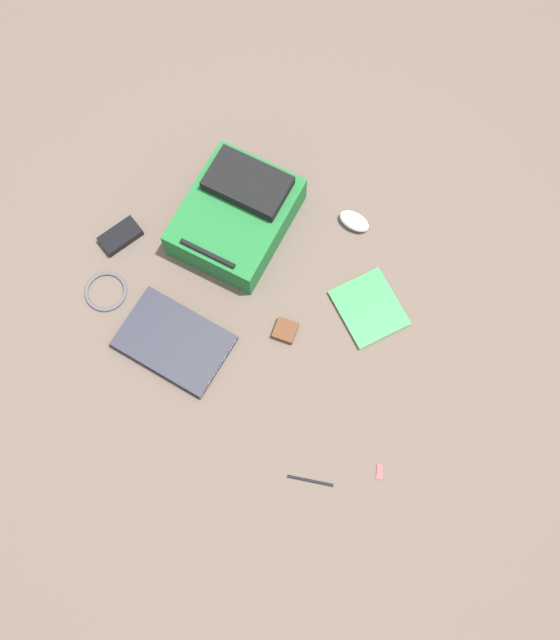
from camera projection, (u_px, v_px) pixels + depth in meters
The scene contains 10 objects.
ground_plane at pixel (269, 324), 2.32m from camera, with size 4.03×4.03×0.00m, color brown.
backpack at pixel (237, 214), 2.36m from camera, with size 0.43×0.48×0.17m.
laptop at pixel (174, 341), 2.28m from camera, with size 0.39×0.31×0.03m.
book_manual at pixel (369, 308), 2.32m from camera, with size 0.27×0.25×0.02m.
computer_mouse at pixel (354, 221), 2.40m from camera, with size 0.06×0.11×0.04m, color silver.
cable_coil at pixel (106, 292), 2.34m from camera, with size 0.14×0.14×0.01m, color #4C4C51.
power_brick at pixel (120, 236), 2.39m from camera, with size 0.07×0.14×0.03m, color black.
pen_black at pixel (310, 481), 2.16m from camera, with size 0.01×0.01×0.14m, color black.
earbud_pouch at pixel (285, 331), 2.30m from camera, with size 0.07×0.07×0.02m, color #59331E.
usb_stick at pixel (380, 472), 2.17m from camera, with size 0.02×0.04×0.01m, color #B21919.
Camera 1 is at (0.51, -0.46, 2.21)m, focal length 39.83 mm.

